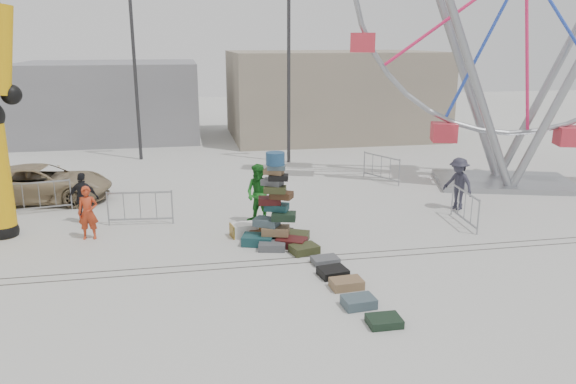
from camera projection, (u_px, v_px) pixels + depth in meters
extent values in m
plane|color=#9E9E99|center=(269.00, 275.00, 14.05)|extent=(90.00, 90.00, 0.00)
cube|color=#47443F|center=(265.00, 266.00, 14.62)|extent=(40.00, 0.04, 0.01)
cube|color=#47443F|center=(263.00, 260.00, 15.00)|extent=(40.00, 0.04, 0.01)
cube|color=gray|center=(332.00, 94.00, 33.60)|extent=(12.00, 8.00, 5.00)
cube|color=gray|center=(111.00, 100.00, 33.23)|extent=(10.00, 8.00, 4.40)
cylinder|color=#2D2D30|center=(289.00, 77.00, 25.85)|extent=(0.16, 0.16, 8.00)
cylinder|color=#2D2D30|center=(135.00, 76.00, 26.48)|extent=(0.16, 0.16, 8.00)
cube|color=#174045|center=(258.00, 240.00, 16.09)|extent=(1.02, 0.85, 0.28)
cube|color=#451212|center=(291.00, 242.00, 15.92)|extent=(0.99, 0.90, 0.26)
cube|color=#402614|center=(262.00, 234.00, 16.61)|extent=(0.84, 0.64, 0.24)
cube|color=#32371B|center=(295.00, 236.00, 16.43)|extent=(0.94, 0.83, 0.26)
cube|color=#505357|center=(272.00, 246.00, 15.70)|extent=(0.83, 0.65, 0.22)
cube|color=black|center=(280.00, 233.00, 16.73)|extent=(0.87, 0.77, 0.24)
cube|color=brown|center=(276.00, 230.00, 16.09)|extent=(0.88, 0.72, 0.24)
cube|color=#40535C|center=(267.00, 222.00, 16.11)|extent=(0.85, 0.78, 0.22)
cube|color=black|center=(284.00, 216.00, 15.91)|extent=(0.77, 0.61, 0.22)
cube|color=#174045|center=(277.00, 207.00, 16.07)|extent=(0.78, 0.67, 0.20)
cube|color=#451212|center=(270.00, 201.00, 16.00)|extent=(0.68, 0.52, 0.20)
cube|color=#402614|center=(282.00, 195.00, 15.83)|extent=(0.73, 0.66, 0.20)
cube|color=#32371B|center=(275.00, 189.00, 15.71)|extent=(0.70, 0.56, 0.17)
cube|color=#505357|center=(272.00, 182.00, 15.82)|extent=(0.69, 0.64, 0.17)
cube|color=black|center=(278.00, 177.00, 15.66)|extent=(0.62, 0.49, 0.15)
cube|color=brown|center=(274.00, 171.00, 15.69)|extent=(0.62, 0.55, 0.15)
cube|color=#40535C|center=(276.00, 167.00, 15.56)|extent=(0.56, 0.42, 0.13)
cylinder|color=navy|center=(275.00, 159.00, 15.53)|extent=(0.52, 0.52, 0.35)
sphere|color=black|center=(4.00, 231.00, 16.78)|extent=(0.86, 0.86, 0.86)
cylinder|color=#DA9F0B|center=(1.00, 50.00, 15.70)|extent=(1.08, 0.91, 2.54)
sphere|color=black|center=(11.00, 95.00, 16.09)|extent=(0.59, 0.59, 0.59)
cube|color=gray|center=(503.00, 182.00, 22.76)|extent=(5.95, 4.53, 0.21)
cylinder|color=gray|center=(475.00, 80.00, 20.93)|extent=(3.60, 1.35, 8.54)
cylinder|color=gray|center=(569.00, 81.00, 20.60)|extent=(3.60, 1.35, 8.54)
cylinder|color=gray|center=(465.00, 77.00, 22.75)|extent=(3.60, 1.35, 8.54)
cylinder|color=gray|center=(551.00, 78.00, 22.42)|extent=(3.60, 1.35, 8.54)
cube|color=red|center=(507.00, 146.00, 22.37)|extent=(1.18, 1.18, 0.74)
cube|color=silver|center=(245.00, 230.00, 16.79)|extent=(0.89, 0.61, 0.38)
cube|color=#32371B|center=(304.00, 249.00, 15.47)|extent=(0.87, 0.73, 0.23)
cube|color=#505357|center=(325.00, 260.00, 14.77)|extent=(0.74, 0.57, 0.17)
cube|color=black|center=(333.00, 272.00, 13.97)|extent=(0.77, 0.69, 0.20)
cube|color=brown|center=(347.00, 284.00, 13.29)|extent=(0.79, 0.55, 0.22)
cube|color=#40535C|center=(359.00, 302.00, 12.36)|extent=(0.75, 0.59, 0.23)
cube|color=black|center=(384.00, 321.00, 11.58)|extent=(0.69, 0.54, 0.17)
imported|color=#AA3318|center=(88.00, 213.00, 16.41)|extent=(0.60, 0.41, 1.59)
imported|color=#19661C|center=(259.00, 194.00, 17.75)|extent=(1.19, 1.16, 1.92)
imported|color=black|center=(84.00, 198.00, 17.86)|extent=(1.03, 0.62, 1.64)
imported|color=#272734|center=(458.00, 184.00, 19.26)|extent=(1.09, 1.34, 1.81)
imported|color=#8F7C5C|center=(42.00, 184.00, 20.23)|extent=(5.03, 2.72, 1.34)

